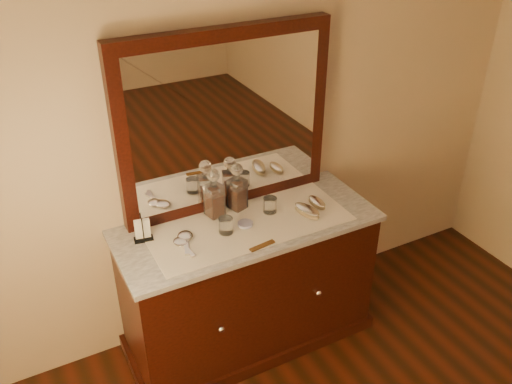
# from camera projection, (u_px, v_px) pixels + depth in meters

# --- Properties ---
(dresser_cabinet) EXTENTS (1.40, 0.55, 0.82)m
(dresser_cabinet) POSITION_uv_depth(u_px,v_px,m) (248.00, 285.00, 3.17)
(dresser_cabinet) COLOR black
(dresser_cabinet) RESTS_ON floor
(dresser_plinth) EXTENTS (1.46, 0.59, 0.08)m
(dresser_plinth) POSITION_uv_depth(u_px,v_px,m) (249.00, 331.00, 3.36)
(dresser_plinth) COLOR black
(dresser_plinth) RESTS_ON floor
(knob_left) EXTENTS (0.04, 0.04, 0.04)m
(knob_left) POSITION_uv_depth(u_px,v_px,m) (221.00, 329.00, 2.81)
(knob_left) COLOR silver
(knob_left) RESTS_ON dresser_cabinet
(knob_right) EXTENTS (0.04, 0.04, 0.04)m
(knob_right) POSITION_uv_depth(u_px,v_px,m) (318.00, 293.00, 3.05)
(knob_right) COLOR silver
(knob_right) RESTS_ON dresser_cabinet
(marble_top) EXTENTS (1.44, 0.59, 0.03)m
(marble_top) POSITION_uv_depth(u_px,v_px,m) (248.00, 225.00, 2.95)
(marble_top) COLOR silver
(marble_top) RESTS_ON dresser_cabinet
(mirror_frame) EXTENTS (1.20, 0.08, 1.00)m
(mirror_frame) POSITION_uv_depth(u_px,v_px,m) (226.00, 122.00, 2.87)
(mirror_frame) COLOR black
(mirror_frame) RESTS_ON marble_top
(mirror_glass) EXTENTS (1.06, 0.01, 0.86)m
(mirror_glass) POSITION_uv_depth(u_px,v_px,m) (229.00, 124.00, 2.84)
(mirror_glass) COLOR white
(mirror_glass) RESTS_ON marble_top
(lace_runner) EXTENTS (1.10, 0.45, 0.00)m
(lace_runner) POSITION_uv_depth(u_px,v_px,m) (249.00, 225.00, 2.93)
(lace_runner) COLOR silver
(lace_runner) RESTS_ON marble_top
(pin_dish) EXTENTS (0.10, 0.10, 0.01)m
(pin_dish) POSITION_uv_depth(u_px,v_px,m) (245.00, 224.00, 2.92)
(pin_dish) COLOR silver
(pin_dish) RESTS_ON lace_runner
(comb) EXTENTS (0.15, 0.04, 0.01)m
(comb) POSITION_uv_depth(u_px,v_px,m) (262.00, 246.00, 2.75)
(comb) COLOR brown
(comb) RESTS_ON lace_runner
(napkin_rack) EXTENTS (0.11, 0.07, 0.15)m
(napkin_rack) POSITION_uv_depth(u_px,v_px,m) (143.00, 230.00, 2.78)
(napkin_rack) COLOR black
(napkin_rack) RESTS_ON marble_top
(decanter_left) EXTENTS (0.10, 0.10, 0.29)m
(decanter_left) POSITION_uv_depth(u_px,v_px,m) (214.00, 198.00, 2.95)
(decanter_left) COLOR #9A3C16
(decanter_left) RESTS_ON lace_runner
(decanter_right) EXTENTS (0.11, 0.11, 0.28)m
(decanter_right) POSITION_uv_depth(u_px,v_px,m) (237.00, 191.00, 3.01)
(decanter_right) COLOR #9A3C16
(decanter_right) RESTS_ON lace_runner
(brush_near) EXTENTS (0.11, 0.19, 0.05)m
(brush_near) POSITION_uv_depth(u_px,v_px,m) (307.00, 211.00, 3.00)
(brush_near) COLOR #9A835E
(brush_near) RESTS_ON lace_runner
(brush_far) EXTENTS (0.06, 0.14, 0.04)m
(brush_far) POSITION_uv_depth(u_px,v_px,m) (317.00, 203.00, 3.08)
(brush_far) COLOR #9A835E
(brush_far) RESTS_ON lace_runner
(hand_mirror_outer) EXTENTS (0.08, 0.19, 0.02)m
(hand_mirror_outer) POSITION_uv_depth(u_px,v_px,m) (182.00, 243.00, 2.76)
(hand_mirror_outer) COLOR silver
(hand_mirror_outer) RESTS_ON lace_runner
(hand_mirror_inner) EXTENTS (0.11, 0.22, 0.02)m
(hand_mirror_inner) POSITION_uv_depth(u_px,v_px,m) (185.00, 238.00, 2.80)
(hand_mirror_inner) COLOR silver
(hand_mirror_inner) RESTS_ON lace_runner
(tumblers) EXTENTS (0.38, 0.15, 0.09)m
(tumblers) POSITION_uv_depth(u_px,v_px,m) (249.00, 215.00, 2.93)
(tumblers) COLOR white
(tumblers) RESTS_ON lace_runner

